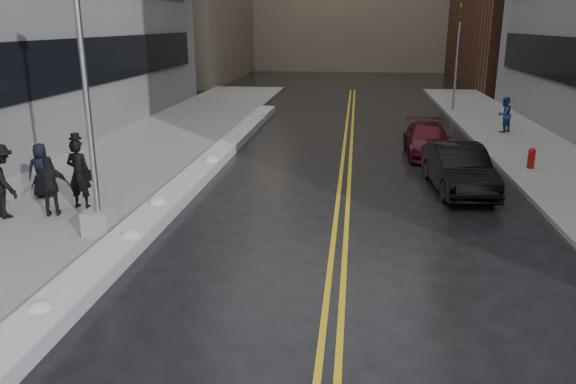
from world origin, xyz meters
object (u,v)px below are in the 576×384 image
(pedestrian_fedora, at_px, (79,174))
(pedestrian_c, at_px, (42,170))
(fire_hydrant, at_px, (532,157))
(car_maroon, at_px, (428,140))
(pedestrian_east, at_px, (504,115))
(car_black, at_px, (459,168))
(pedestrian_d, at_px, (51,186))
(pedestrian_e, at_px, (1,181))
(lamppost, at_px, (91,138))
(traffic_signal, at_px, (457,53))

(pedestrian_fedora, height_order, pedestrian_c, pedestrian_fedora)
(fire_hydrant, bearing_deg, car_maroon, 144.57)
(pedestrian_east, bearing_deg, car_maroon, 6.97)
(car_black, bearing_deg, pedestrian_fedora, -167.08)
(pedestrian_c, height_order, car_maroon, pedestrian_c)
(pedestrian_d, xyz_separation_m, pedestrian_e, (-1.19, -0.28, 0.18))
(fire_hydrant, xyz_separation_m, pedestrian_c, (-15.27, -5.25, 0.40))
(pedestrian_c, bearing_deg, lamppost, 112.37)
(traffic_signal, relative_size, pedestrian_d, 3.71)
(traffic_signal, distance_m, car_maroon, 12.30)
(lamppost, distance_m, pedestrian_c, 4.34)
(pedestrian_d, distance_m, pedestrian_e, 1.23)
(pedestrian_fedora, relative_size, car_black, 0.44)
(pedestrian_c, relative_size, pedestrian_e, 0.81)
(pedestrian_e, relative_size, car_black, 0.45)
(lamppost, xyz_separation_m, pedestrian_e, (-3.02, 0.90, -1.39))
(pedestrian_fedora, relative_size, car_maroon, 0.45)
(fire_hydrant, relative_size, traffic_signal, 0.12)
(pedestrian_e, distance_m, car_maroon, 15.30)
(pedestrian_east, bearing_deg, pedestrian_d, 0.67)
(pedestrian_fedora, xyz_separation_m, pedestrian_d, (-0.44, -0.74, -0.16))
(pedestrian_e, bearing_deg, pedestrian_c, -58.10)
(pedestrian_e, bearing_deg, traffic_signal, -91.67)
(fire_hydrant, distance_m, car_maroon, 4.07)
(fire_hydrant, relative_size, pedestrian_d, 0.45)
(traffic_signal, height_order, pedestrian_e, traffic_signal)
(lamppost, height_order, fire_hydrant, lamppost)
(pedestrian_c, bearing_deg, pedestrian_d, 101.00)
(fire_hydrant, relative_size, car_maroon, 0.17)
(car_maroon, bearing_deg, lamppost, -130.83)
(traffic_signal, bearing_deg, lamppost, -118.21)
(pedestrian_c, xyz_separation_m, pedestrian_e, (-0.05, -1.85, 0.19))
(lamppost, xyz_separation_m, pedestrian_d, (-1.83, 1.17, -1.57))
(traffic_signal, relative_size, car_black, 1.38)
(pedestrian_e, height_order, pedestrian_east, pedestrian_e)
(fire_hydrant, distance_m, car_black, 3.97)
(pedestrian_e, bearing_deg, lamppost, -163.14)
(traffic_signal, distance_m, pedestrian_d, 25.01)
(pedestrian_c, height_order, pedestrian_east, pedestrian_east)
(fire_hydrant, xyz_separation_m, pedestrian_d, (-14.13, -6.83, 0.41))
(pedestrian_east, height_order, car_maroon, pedestrian_east)
(fire_hydrant, bearing_deg, traffic_signal, 92.05)
(lamppost, distance_m, pedestrian_east, 19.92)
(pedestrian_e, bearing_deg, fire_hydrant, -121.72)
(traffic_signal, distance_m, car_black, 17.04)
(traffic_signal, relative_size, pedestrian_e, 3.03)
(pedestrian_c, bearing_deg, car_black, 167.04)
(pedestrian_fedora, distance_m, pedestrian_d, 0.87)
(traffic_signal, distance_m, pedestrian_fedora, 24.14)
(pedestrian_e, height_order, car_black, pedestrian_e)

